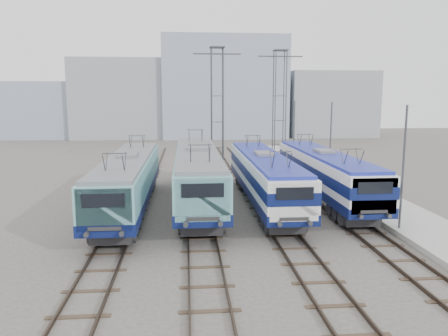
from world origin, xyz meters
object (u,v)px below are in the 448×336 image
Objects in this scene: locomotive_far_right at (324,171)px; catenary_tower_east at (279,104)px; locomotive_center_left at (198,172)px; mast_rear at (294,133)px; catenary_tower_west at (217,105)px; locomotive_center_right at (264,174)px; mast_mid at (330,146)px; mast_front at (403,170)px; locomotive_far_left at (129,179)px.

catenary_tower_east reaches higher than locomotive_far_right.
locomotive_center_left is 19.89m from mast_rear.
locomotive_center_right is at bearing -80.44° from catenary_tower_west.
locomotive_far_right is 4.95m from mast_mid.
locomotive_center_right is at bearing -139.82° from mast_mid.
locomotive_center_left is 2.68× the size of mast_mid.
mast_rear is at bearing 69.91° from locomotive_center_right.
locomotive_far_right is at bearing 103.68° from mast_front.
catenary_tower_west is 1.71× the size of mast_rear.
mast_rear is (0.00, 12.00, 0.00)m from mast_mid.
locomotive_center_right reaches higher than locomotive_far_right.
mast_mid is (10.85, 4.63, 1.17)m from locomotive_center_left.
catenary_tower_west is 1.71× the size of mast_mid.
catenary_tower_west is at bearing 64.47° from locomotive_far_left.
catenary_tower_west is at bearing -162.90° from catenary_tower_east.
locomotive_center_left is 9.00m from locomotive_far_right.
catenary_tower_east is (13.25, 16.13, 4.44)m from locomotive_far_left.
mast_rear is (6.35, 17.36, 1.30)m from locomotive_center_right.
catenary_tower_east is at bearing 59.12° from locomotive_center_left.
locomotive_center_right is (4.50, -0.73, -0.13)m from locomotive_center_left.
locomotive_far_left is 1.47× the size of catenary_tower_east.
locomotive_far_left is 2.52× the size of mast_mid.
locomotive_center_left is 4.56m from locomotive_center_right.
locomotive_center_right is 2.45× the size of mast_mid.
locomotive_far_right is at bearing -61.43° from catenary_tower_west.
locomotive_center_left is 2.68× the size of mast_rear.
locomotive_far_right is at bearing -112.82° from mast_mid.
catenary_tower_east is 22.32m from mast_front.
mast_mid is (2.10, -10.00, -3.14)m from catenary_tower_east.
catenary_tower_east is at bearing 90.99° from locomotive_far_right.
mast_front is (2.10, -22.00, -3.14)m from catenary_tower_east.
locomotive_center_right is at bearing 4.89° from locomotive_far_left.
locomotive_far_left is 1.47× the size of catenary_tower_west.
mast_front reaches higher than locomotive_center_right.
catenary_tower_east reaches higher than locomotive_far_left.
locomotive_center_right is 4.60m from locomotive_far_right.
locomotive_far_right is 2.45× the size of mast_mid.
mast_front is 1.00× the size of mast_mid.
locomotive_far_left is at bearing -129.40° from catenary_tower_east.
catenary_tower_west reaches higher than locomotive_far_left.
catenary_tower_east is at bearing 17.10° from catenary_tower_west.
catenary_tower_west is 22.00m from mast_front.
mast_mid is at bearing 21.77° from locomotive_far_left.
catenary_tower_east is at bearing 101.86° from mast_mid.
locomotive_far_right is 15.07m from catenary_tower_east.
catenary_tower_east is (6.50, 2.00, 0.00)m from catenary_tower_west.
mast_rear is at bearing 56.88° from locomotive_center_left.
mast_front is at bearing -46.27° from locomotive_center_right.
locomotive_center_left is 13.54m from catenary_tower_west.
catenary_tower_east reaches higher than locomotive_center_left.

